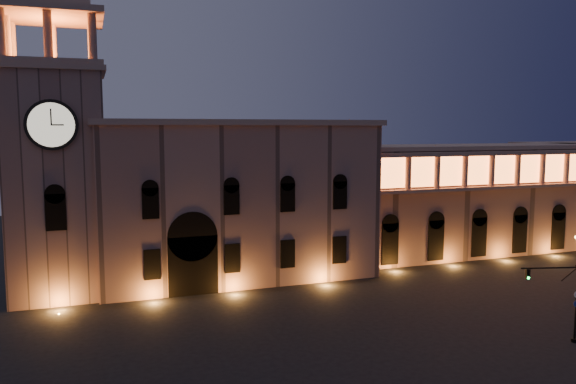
# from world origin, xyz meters

# --- Properties ---
(ground) EXTENTS (160.00, 160.00, 0.00)m
(ground) POSITION_xyz_m (0.00, 0.00, 0.00)
(ground) COLOR black
(ground) RESTS_ON ground
(government_building) EXTENTS (30.80, 12.80, 17.60)m
(government_building) POSITION_xyz_m (-2.08, 21.93, 8.77)
(government_building) COLOR #90695E
(government_building) RESTS_ON ground
(clock_tower) EXTENTS (9.80, 9.80, 32.40)m
(clock_tower) POSITION_xyz_m (-20.50, 20.98, 12.50)
(clock_tower) COLOR #90695E
(clock_tower) RESTS_ON ground
(colonnade_wing) EXTENTS (40.60, 11.50, 14.50)m
(colonnade_wing) POSITION_xyz_m (32.00, 23.92, 7.33)
(colonnade_wing) COLOR #8A6358
(colonnade_wing) RESTS_ON ground
(traffic_light) EXTENTS (4.71, 1.54, 6.67)m
(traffic_light) POSITION_xyz_m (17.21, -6.19, 3.51)
(traffic_light) COLOR black
(traffic_light) RESTS_ON ground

